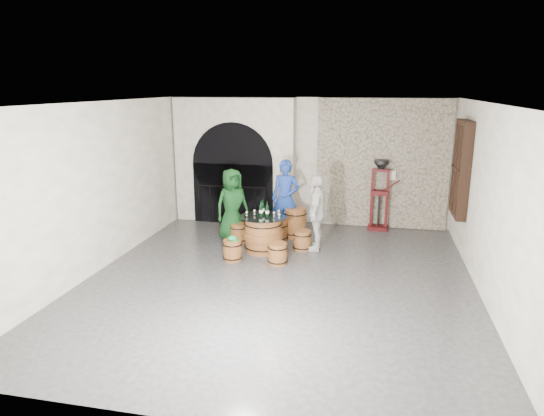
% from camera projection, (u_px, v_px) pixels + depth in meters
% --- Properties ---
extents(ground, '(8.00, 8.00, 0.00)m').
position_uv_depth(ground, '(279.00, 280.00, 8.93)').
color(ground, '#2D2D2F').
rests_on(ground, ground).
extents(wall_back, '(8.00, 0.00, 8.00)m').
position_uv_depth(wall_back, '(310.00, 162.00, 12.33)').
color(wall_back, silver).
rests_on(wall_back, ground).
extents(wall_front, '(8.00, 0.00, 8.00)m').
position_uv_depth(wall_front, '(200.00, 284.00, 4.74)').
color(wall_front, silver).
rests_on(wall_front, ground).
extents(wall_left, '(0.00, 8.00, 8.00)m').
position_uv_depth(wall_left, '(99.00, 187.00, 9.24)').
color(wall_left, silver).
rests_on(wall_left, ground).
extents(wall_right, '(0.00, 8.00, 8.00)m').
position_uv_depth(wall_right, '(491.00, 206.00, 7.83)').
color(wall_right, silver).
rests_on(wall_right, ground).
extents(ceiling, '(8.00, 8.00, 0.00)m').
position_uv_depth(ceiling, '(279.00, 103.00, 8.14)').
color(ceiling, beige).
rests_on(ceiling, wall_back).
extents(stone_facing_panel, '(3.20, 0.12, 3.18)m').
position_uv_depth(stone_facing_panel, '(382.00, 164.00, 11.90)').
color(stone_facing_panel, '#A39782').
rests_on(stone_facing_panel, ground).
extents(arched_opening, '(3.10, 0.60, 3.19)m').
position_uv_depth(arched_opening, '(235.00, 161.00, 12.47)').
color(arched_opening, silver).
rests_on(arched_opening, ground).
extents(shuttered_window, '(0.23, 1.10, 2.00)m').
position_uv_depth(shuttered_window, '(461.00, 169.00, 10.08)').
color(shuttered_window, black).
rests_on(shuttered_window, wall_right).
extents(barrel_table, '(1.01, 1.01, 0.78)m').
position_uv_depth(barrel_table, '(263.00, 234.00, 10.41)').
color(barrel_table, brown).
rests_on(barrel_table, ground).
extents(barrel_stool_left, '(0.40, 0.40, 0.44)m').
position_uv_depth(barrel_stool_left, '(239.00, 233.00, 11.06)').
color(barrel_stool_left, brown).
rests_on(barrel_stool_left, ground).
extents(barrel_stool_far, '(0.40, 0.40, 0.44)m').
position_uv_depth(barrel_stool_far, '(279.00, 231.00, 11.20)').
color(barrel_stool_far, brown).
rests_on(barrel_stool_far, ground).
extents(barrel_stool_right, '(0.40, 0.40, 0.44)m').
position_uv_depth(barrel_stool_right, '(302.00, 240.00, 10.53)').
color(barrel_stool_right, brown).
rests_on(barrel_stool_right, ground).
extents(barrel_stool_near_right, '(0.40, 0.40, 0.44)m').
position_uv_depth(barrel_stool_near_right, '(278.00, 254.00, 9.69)').
color(barrel_stool_near_right, brown).
rests_on(barrel_stool_near_right, ground).
extents(barrel_stool_near_left, '(0.40, 0.40, 0.44)m').
position_uv_depth(barrel_stool_near_left, '(233.00, 250.00, 9.89)').
color(barrel_stool_near_left, brown).
rests_on(barrel_stool_near_left, ground).
extents(green_cap, '(0.23, 0.18, 0.10)m').
position_uv_depth(green_cap, '(232.00, 238.00, 9.83)').
color(green_cap, '#0E9C45').
rests_on(green_cap, barrel_stool_near_left).
extents(person_green, '(0.95, 0.95, 1.67)m').
position_uv_depth(person_green, '(232.00, 205.00, 11.06)').
color(person_green, '#103916').
rests_on(person_green, ground).
extents(person_blue, '(0.70, 0.49, 1.82)m').
position_uv_depth(person_blue, '(286.00, 199.00, 11.34)').
color(person_blue, navy).
rests_on(person_blue, ground).
extents(person_white, '(0.45, 0.99, 1.66)m').
position_uv_depth(person_white, '(317.00, 213.00, 10.40)').
color(person_white, silver).
rests_on(person_white, ground).
extents(wine_bottle_left, '(0.08, 0.08, 0.32)m').
position_uv_depth(wine_bottle_left, '(261.00, 210.00, 10.30)').
color(wine_bottle_left, black).
rests_on(wine_bottle_left, barrel_table).
extents(wine_bottle_center, '(0.08, 0.08, 0.32)m').
position_uv_depth(wine_bottle_center, '(267.00, 211.00, 10.25)').
color(wine_bottle_center, black).
rests_on(wine_bottle_center, barrel_table).
extents(wine_bottle_right, '(0.08, 0.08, 0.32)m').
position_uv_depth(wine_bottle_right, '(263.00, 208.00, 10.43)').
color(wine_bottle_right, black).
rests_on(wine_bottle_right, barrel_table).
extents(tasting_glass_a, '(0.05, 0.05, 0.10)m').
position_uv_depth(tasting_glass_a, '(247.00, 213.00, 10.34)').
color(tasting_glass_a, '#C76126').
rests_on(tasting_glass_a, barrel_table).
extents(tasting_glass_b, '(0.05, 0.05, 0.10)m').
position_uv_depth(tasting_glass_b, '(274.00, 214.00, 10.31)').
color(tasting_glass_b, '#C76126').
rests_on(tasting_glass_b, barrel_table).
extents(tasting_glass_c, '(0.05, 0.05, 0.10)m').
position_uv_depth(tasting_glass_c, '(262.00, 211.00, 10.53)').
color(tasting_glass_c, '#C76126').
rests_on(tasting_glass_c, barrel_table).
extents(tasting_glass_d, '(0.05, 0.05, 0.10)m').
position_uv_depth(tasting_glass_d, '(279.00, 212.00, 10.44)').
color(tasting_glass_d, '#C76126').
rests_on(tasting_glass_d, barrel_table).
extents(tasting_glass_e, '(0.05, 0.05, 0.10)m').
position_uv_depth(tasting_glass_e, '(279.00, 216.00, 10.17)').
color(tasting_glass_e, '#C76126').
rests_on(tasting_glass_e, barrel_table).
extents(tasting_glass_f, '(0.05, 0.05, 0.10)m').
position_uv_depth(tasting_glass_f, '(254.00, 212.00, 10.47)').
color(tasting_glass_f, '#C76126').
rests_on(tasting_glass_f, barrel_table).
extents(side_barrel, '(0.53, 0.53, 0.71)m').
position_uv_depth(side_barrel, '(295.00, 223.00, 11.39)').
color(side_barrel, brown).
rests_on(side_barrel, ground).
extents(corking_press, '(0.72, 0.42, 1.74)m').
position_uv_depth(corking_press, '(380.00, 190.00, 11.83)').
color(corking_press, '#460B0D').
rests_on(corking_press, ground).
extents(control_box, '(0.18, 0.10, 0.22)m').
position_uv_depth(control_box, '(392.00, 175.00, 11.84)').
color(control_box, silver).
rests_on(control_box, wall_back).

